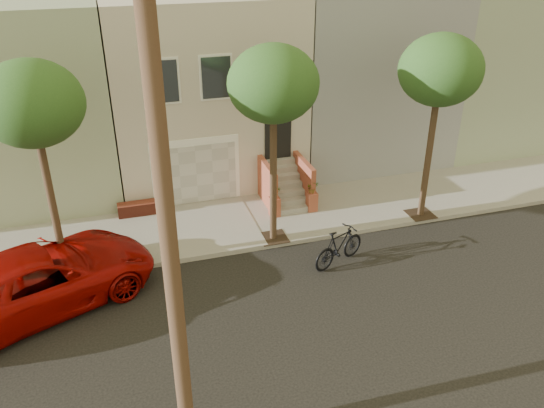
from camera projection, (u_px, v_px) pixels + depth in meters
name	position (u px, v px, depth m)	size (l,w,h in m)	color
ground	(281.00, 320.00, 14.68)	(90.00, 90.00, 0.00)	black
sidewalk	(233.00, 223.00, 19.19)	(40.00, 3.70, 0.15)	gray
house_row	(197.00, 80.00, 22.50)	(33.10, 11.70, 7.00)	#B9AE9E
tree_left	(32.00, 105.00, 14.13)	(2.70, 2.57, 6.30)	#2D2116
tree_mid	(273.00, 85.00, 15.83)	(2.70, 2.57, 6.30)	#2D2116
tree_right	(441.00, 71.00, 17.28)	(2.70, 2.57, 6.30)	#2D2116
pickup_truck	(41.00, 278.00, 14.91)	(2.83, 6.15, 1.71)	#970905
motorcycle	(339.00, 247.00, 16.82)	(0.57, 2.03, 1.22)	black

